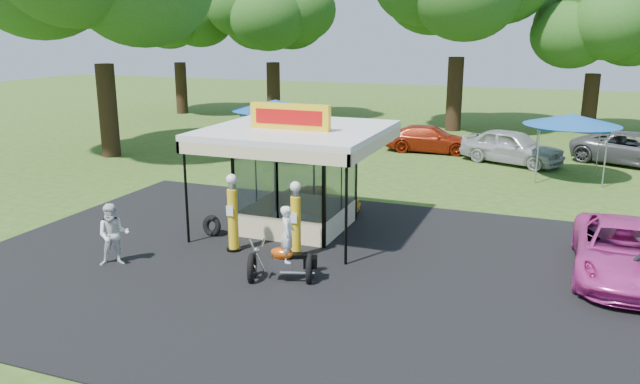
# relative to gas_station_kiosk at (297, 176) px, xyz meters

# --- Properties ---
(ground) EXTENTS (120.00, 120.00, 0.00)m
(ground) POSITION_rel_gas_station_kiosk_xyz_m (2.00, -4.99, -1.78)
(ground) COLOR #324E18
(ground) RESTS_ON ground
(asphalt_apron) EXTENTS (20.00, 14.00, 0.04)m
(asphalt_apron) POSITION_rel_gas_station_kiosk_xyz_m (2.00, -2.99, -1.76)
(asphalt_apron) COLOR black
(asphalt_apron) RESTS_ON ground
(gas_station_kiosk) EXTENTS (5.40, 5.40, 4.18)m
(gas_station_kiosk) POSITION_rel_gas_station_kiosk_xyz_m (0.00, 0.00, 0.00)
(gas_station_kiosk) COLOR white
(gas_station_kiosk) RESTS_ON ground
(gas_pump_left) EXTENTS (0.44, 0.44, 2.36)m
(gas_pump_left) POSITION_rel_gas_station_kiosk_xyz_m (-0.91, -2.66, -0.65)
(gas_pump_left) COLOR black
(gas_pump_left) RESTS_ON ground
(gas_pump_right) EXTENTS (0.43, 0.43, 2.28)m
(gas_pump_right) POSITION_rel_gas_station_kiosk_xyz_m (1.04, -2.52, -0.69)
(gas_pump_right) COLOR black
(gas_pump_right) RESTS_ON ground
(motorcycle) EXTENTS (1.88, 1.34, 2.13)m
(motorcycle) POSITION_rel_gas_station_kiosk_xyz_m (1.45, -4.17, -0.95)
(motorcycle) COLOR black
(motorcycle) RESTS_ON ground
(spare_tires) EXTENTS (0.80, 0.52, 0.67)m
(spare_tires) POSITION_rel_gas_station_kiosk_xyz_m (-2.27, -1.62, -1.46)
(spare_tires) COLOR black
(spare_tires) RESTS_ON ground
(kiosk_car) EXTENTS (2.82, 1.13, 0.96)m
(kiosk_car) POSITION_rel_gas_station_kiosk_xyz_m (-0.00, 2.21, -1.30)
(kiosk_car) COLOR yellow
(kiosk_car) RESTS_ON ground
(pink_sedan) EXTENTS (2.46, 5.32, 1.48)m
(pink_sedan) POSITION_rel_gas_station_kiosk_xyz_m (9.65, -0.70, -1.04)
(pink_sedan) COLOR #D4399F
(pink_sedan) RESTS_ON ground
(spectator_west) EXTENTS (1.09, 1.04, 1.78)m
(spectator_west) POSITION_rel_gas_station_kiosk_xyz_m (-3.46, -4.83, -0.89)
(spectator_west) COLOR white
(spectator_west) RESTS_ON ground
(bg_car_b) EXTENTS (4.86, 2.17, 1.38)m
(bg_car_b) POSITION_rel_gas_station_kiosk_xyz_m (1.37, 14.81, -1.09)
(bg_car_b) COLOR #96210B
(bg_car_b) RESTS_ON ground
(bg_car_c) EXTENTS (5.32, 3.65, 1.68)m
(bg_car_c) POSITION_rel_gas_station_kiosk_xyz_m (5.68, 13.22, -0.94)
(bg_car_c) COLOR #ADADB2
(bg_car_c) RESTS_ON ground
(bg_car_d) EXTENTS (6.18, 4.55, 1.56)m
(bg_car_d) POSITION_rel_gas_station_kiosk_xyz_m (11.21, 15.00, -1.00)
(bg_car_d) COLOR #59595B
(bg_car_d) RESTS_ON ground
(tent_west) EXTENTS (4.33, 4.33, 3.03)m
(tent_west) POSITION_rel_gas_station_kiosk_xyz_m (-5.37, 9.83, 0.96)
(tent_west) COLOR gray
(tent_west) RESTS_ON ground
(tent_east) EXTENTS (4.08, 4.08, 2.85)m
(tent_east) POSITION_rel_gas_station_kiosk_xyz_m (8.24, 10.88, 0.80)
(tent_east) COLOR gray
(tent_east) RESTS_ON ground
(oak_far_a) EXTENTS (9.20, 9.20, 10.90)m
(oak_far_a) POSITION_rel_gas_station_kiosk_xyz_m (-19.86, 23.49, 5.16)
(oak_far_a) COLOR black
(oak_far_a) RESTS_ON ground
(oak_far_b) EXTENTS (9.42, 9.42, 11.24)m
(oak_far_b) POSITION_rel_gas_station_kiosk_xyz_m (-11.82, 23.19, 5.39)
(oak_far_b) COLOR black
(oak_far_b) RESTS_ON ground
(oak_far_d) EXTENTS (8.64, 8.64, 10.29)m
(oak_far_d) POSITION_rel_gas_station_kiosk_xyz_m (9.39, 24.59, 4.78)
(oak_far_d) COLOR black
(oak_far_d) RESTS_ON ground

